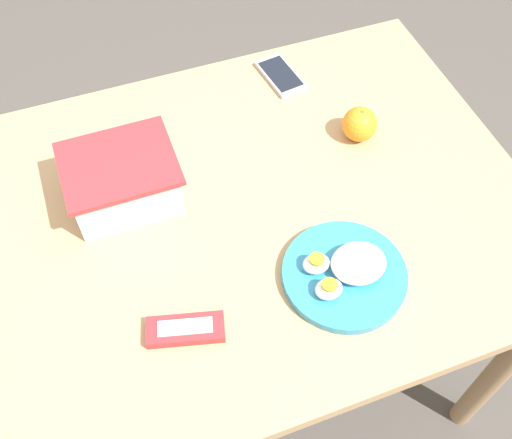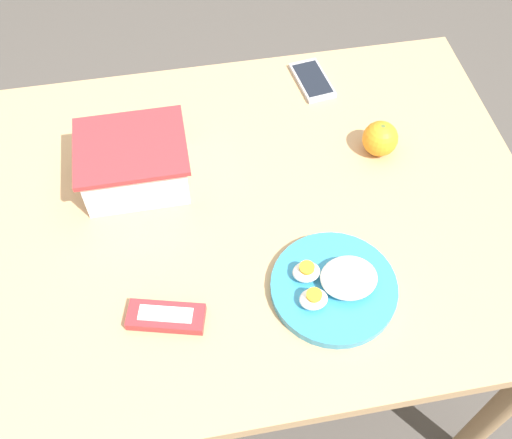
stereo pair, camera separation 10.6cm
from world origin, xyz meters
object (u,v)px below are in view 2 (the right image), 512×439
object	(u,v)px
rice_plate	(335,285)
candy_bar	(166,317)
food_container	(135,165)
cell_phone	(312,80)
orange_fruit	(380,139)

from	to	relation	value
rice_plate	candy_bar	bearing A→B (deg)	-179.29
food_container	cell_phone	distance (m)	0.45
food_container	orange_fruit	size ratio (longest dim) A/B	2.90
orange_fruit	rice_plate	bearing A→B (deg)	-119.48
food_container	cell_phone	world-z (taller)	food_container
food_container	rice_plate	world-z (taller)	food_container
orange_fruit	candy_bar	size ratio (longest dim) A/B	0.52
rice_plate	cell_phone	distance (m)	0.52
food_container	orange_fruit	xyz separation A→B (m)	(0.47, -0.01, -0.01)
rice_plate	candy_bar	distance (m)	0.28
rice_plate	cell_phone	size ratio (longest dim) A/B	1.61
food_container	rice_plate	distance (m)	0.43
orange_fruit	food_container	bearing A→B (deg)	178.75
cell_phone	rice_plate	bearing A→B (deg)	-99.21
orange_fruit	candy_bar	bearing A→B (deg)	-146.75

